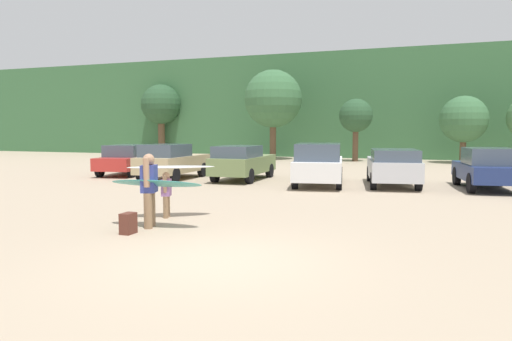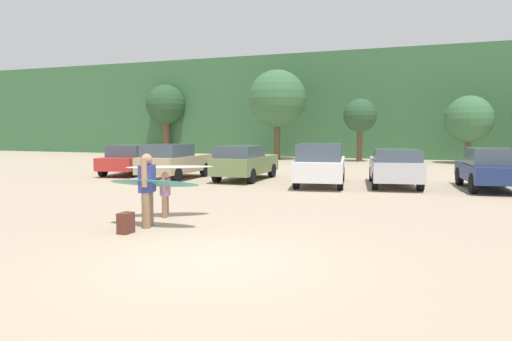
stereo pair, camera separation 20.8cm
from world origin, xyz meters
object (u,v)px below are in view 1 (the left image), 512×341
Objects in this scene: person_child at (166,192)px; parked_car_tan at (172,161)px; parked_car_olive_green at (242,162)px; parked_car_white at (319,164)px; parked_car_silver at (393,166)px; surfboard_white at (171,167)px; surfboard_teal at (156,183)px; backpack_dropped at (128,223)px; parked_car_red at (128,159)px; parked_car_navy at (487,168)px; person_adult at (149,186)px.

parked_car_tan is at bearing -79.15° from person_child.
parked_car_olive_green is 3.65m from parked_car_white.
surfboard_white is (-4.74, -8.89, 0.50)m from parked_car_silver.
surfboard_teal is 1.13m from backpack_dropped.
parked_car_tan is 9.51m from parked_car_silver.
parked_car_white reaches higher than parked_car_olive_green.
parked_car_navy is (15.98, -0.38, 0.03)m from parked_car_red.
parked_car_olive_green is at bearing -103.49° from parked_car_red.
parked_car_tan is 9.28× the size of backpack_dropped.
person_adult is 3.74× the size of backpack_dropped.
person_child is at bearing -17.60° from surfboard_white.
parked_car_navy reaches higher than backpack_dropped.
person_child is (4.61, -8.17, -0.16)m from parked_car_tan.
surfboard_white reaches higher than person_child.
surfboard_white reaches higher than backpack_dropped.
parked_car_red is at bearing 67.86° from parked_car_tan.
person_adult reaches higher than parked_car_olive_green.
parked_car_silver is at bearing -147.67° from surfboard_white.
parked_car_silver is at bearing -118.62° from surfboard_teal.
person_adult reaches higher than surfboard_white.
parked_car_red is at bearing -79.43° from surfboard_white.
surfboard_white is (0.13, 0.03, 0.63)m from person_child.
parked_car_tan is at bearing 85.86° from parked_car_navy.
parked_car_olive_green reaches higher than person_child.
person_child is (-4.87, -8.92, -0.14)m from parked_car_silver.
parked_car_red reaches higher than surfboard_white.
parked_car_navy is (6.16, 0.76, -0.05)m from parked_car_white.
surfboard_teal is at bearing 134.61° from parked_car_navy.
person_adult is at bearing 146.17° from parked_car_silver.
parked_car_tan reaches higher than backpack_dropped.
parked_car_white reaches higher than parked_car_tan.
person_adult is (-7.96, -10.16, 0.14)m from parked_car_navy.
parked_car_white is (6.68, 0.04, 0.03)m from parked_car_tan.
person_adult is (-1.80, -9.40, 0.10)m from parked_car_white.
parked_car_white is 6.21m from parked_car_navy.
parked_car_olive_green is 11.02m from backpack_dropped.
person_adult is at bearing 159.42° from parked_car_white.
backpack_dropped is (-8.02, -10.90, -0.58)m from parked_car_navy.
person_child reaches higher than backpack_dropped.
person_adult reaches higher than parked_car_navy.
parked_car_tan reaches higher than person_child.
parked_car_red is 0.85× the size of parked_car_white.
surfboard_white reaches higher than surfboard_teal.
parked_car_white is 4.24× the size of person_child.
person_adult is at bearing 66.89° from surfboard_white.
parked_car_olive_green is at bearing -98.99° from person_child.
parked_car_olive_green is 9.06m from person_child.
backpack_dropped is at bearing 70.51° from surfboard_teal.
parked_car_navy is at bearing -151.13° from person_child.
parked_car_white is 8.47m from person_child.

